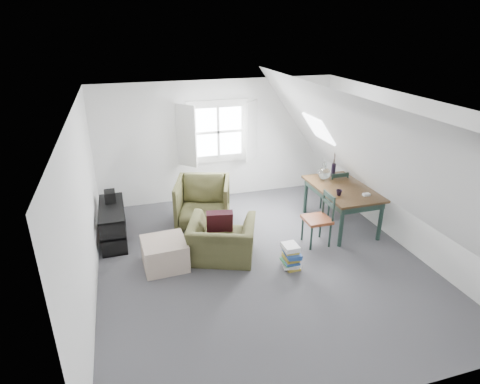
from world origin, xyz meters
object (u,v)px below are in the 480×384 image
object	(u,v)px
dining_chair_near	(319,218)
magazine_stack	(291,256)
media_shelf	(113,226)
armchair_far	(204,224)
dining_table	(342,192)
dining_chair_far	(335,191)
ottoman	(165,253)
armchair_near	(223,258)

from	to	relation	value
dining_chair_near	magazine_stack	bearing A→B (deg)	-55.19
media_shelf	armchair_far	bearing A→B (deg)	7.98
armchair_far	dining_chair_near	distance (m)	2.20
dining_table	dining_chair_far	bearing A→B (deg)	67.71
dining_table	dining_chair_near	distance (m)	0.87
ottoman	dining_chair_far	size ratio (longest dim) A/B	0.75
armchair_near	media_shelf	xyz separation A→B (m)	(-1.67, 1.12, 0.28)
dining_chair_near	magazine_stack	size ratio (longest dim) A/B	2.33
ottoman	dining_chair_near	xyz separation A→B (m)	(2.61, -0.05, 0.26)
ottoman	media_shelf	distance (m)	1.31
dining_table	magazine_stack	distance (m)	1.84
armchair_near	magazine_stack	bearing A→B (deg)	171.06
dining_chair_far	dining_chair_near	distance (m)	1.36
dining_table	magazine_stack	world-z (taller)	dining_table
armchair_far	dining_table	bearing A→B (deg)	-0.50
media_shelf	dining_table	bearing A→B (deg)	-6.13
armchair_near	dining_chair_near	size ratio (longest dim) A/B	1.12
dining_chair_far	magazine_stack	bearing A→B (deg)	63.07
armchair_near	armchair_far	world-z (taller)	armchair_far
magazine_stack	dining_table	bearing A→B (deg)	35.99
ottoman	dining_chair_far	xyz separation A→B (m)	(3.49, 0.99, 0.24)
armchair_far	ottoman	xyz separation A→B (m)	(-0.87, -1.21, 0.22)
armchair_far	media_shelf	size ratio (longest dim) A/B	0.81
armchair_near	magazine_stack	distance (m)	1.12
armchair_far	dining_table	size ratio (longest dim) A/B	0.64
armchair_near	dining_table	bearing A→B (deg)	-147.17
armchair_far	magazine_stack	bearing A→B (deg)	-44.05
dining_chair_near	magazine_stack	world-z (taller)	dining_chair_near
armchair_far	magazine_stack	distance (m)	2.09
armchair_far	media_shelf	xyz separation A→B (m)	(-1.63, -0.15, 0.28)
dining_table	magazine_stack	bearing A→B (deg)	-148.69
ottoman	armchair_near	bearing A→B (deg)	-3.46
armchair_far	dining_table	distance (m)	2.65
magazine_stack	armchair_near	bearing A→B (deg)	149.72
magazine_stack	ottoman	bearing A→B (deg)	161.84
dining_chair_far	media_shelf	xyz separation A→B (m)	(-4.24, 0.07, -0.18)
media_shelf	magazine_stack	xyz separation A→B (m)	(2.63, -1.68, -0.09)
armchair_far	ottoman	size ratio (longest dim) A/B	1.49
dining_chair_far	dining_chair_near	bearing A→B (deg)	68.33
armchair_near	dining_table	distance (m)	2.53
armchair_near	dining_table	size ratio (longest dim) A/B	0.67
armchair_near	ottoman	bearing A→B (deg)	17.87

